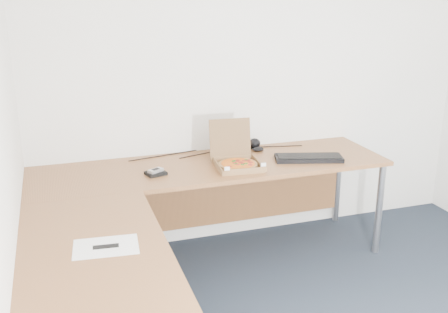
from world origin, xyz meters
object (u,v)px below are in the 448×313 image
object	(u,v)px
drinking_glass	(225,150)
desk	(182,195)
pizza_box	(237,162)
keyboard	(309,158)
wallet	(156,173)

from	to	relation	value
drinking_glass	desk	bearing A→B (deg)	-130.96
pizza_box	keyboard	size ratio (longest dim) A/B	0.72
pizza_box	drinking_glass	bearing A→B (deg)	100.62
desk	pizza_box	xyz separation A→B (m)	(0.47, 0.32, 0.07)
drinking_glass	wallet	xyz separation A→B (m)	(-0.55, -0.19, -0.05)
pizza_box	drinking_glass	size ratio (longest dim) A/B	2.68
desk	keyboard	distance (m)	1.06
keyboard	desk	bearing A→B (deg)	-147.12
wallet	keyboard	bearing A→B (deg)	-17.45
desk	pizza_box	distance (m)	0.58
keyboard	pizza_box	bearing A→B (deg)	-165.89
desk	drinking_glass	size ratio (longest dim) A/B	19.41
keyboard	wallet	distance (m)	1.11
drinking_glass	keyboard	size ratio (longest dim) A/B	0.27
desk	drinking_glass	distance (m)	0.70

